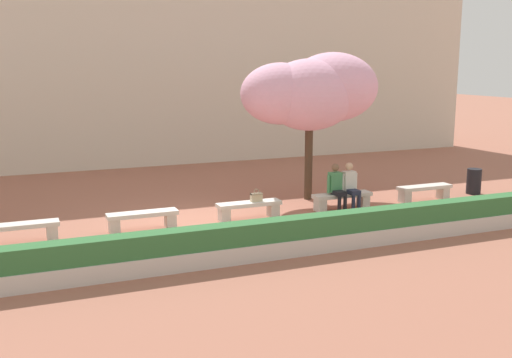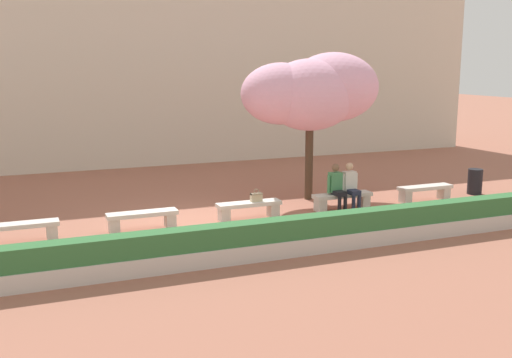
% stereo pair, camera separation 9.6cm
% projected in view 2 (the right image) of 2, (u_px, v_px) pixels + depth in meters
% --- Properties ---
extents(ground_plane, '(100.00, 100.00, 0.00)m').
position_uv_depth(ground_plane, '(198.00, 224.00, 15.05)').
color(ground_plane, '#9E604C').
extents(building_facade, '(31.16, 4.00, 9.10)m').
position_uv_depth(building_facade, '(118.00, 49.00, 24.11)').
color(building_facade, beige).
rests_on(building_facade, ground).
extents(stone_bench_near_west, '(1.71, 0.43, 0.45)m').
position_uv_depth(stone_bench_near_west, '(20.00, 230.00, 13.47)').
color(stone_bench_near_west, beige).
rests_on(stone_bench_near_west, ground).
extents(stone_bench_center, '(1.71, 0.43, 0.45)m').
position_uv_depth(stone_bench_center, '(142.00, 218.00, 14.49)').
color(stone_bench_center, beige).
rests_on(stone_bench_center, ground).
extents(stone_bench_near_east, '(1.71, 0.43, 0.45)m').
position_uv_depth(stone_bench_near_east, '(249.00, 208.00, 15.51)').
color(stone_bench_near_east, beige).
rests_on(stone_bench_near_east, ground).
extents(stone_bench_east_end, '(1.71, 0.43, 0.45)m').
position_uv_depth(stone_bench_east_end, '(342.00, 199.00, 16.53)').
color(stone_bench_east_end, beige).
rests_on(stone_bench_east_end, ground).
extents(stone_bench_far_east, '(1.71, 0.43, 0.45)m').
position_uv_depth(stone_bench_far_east, '(425.00, 191.00, 17.55)').
color(stone_bench_far_east, beige).
rests_on(stone_bench_far_east, ground).
extents(person_seated_left, '(0.51, 0.69, 1.29)m').
position_uv_depth(person_seated_left, '(337.00, 186.00, 16.32)').
color(person_seated_left, black).
rests_on(person_seated_left, ground).
extents(person_seated_right, '(0.51, 0.69, 1.29)m').
position_uv_depth(person_seated_right, '(351.00, 184.00, 16.48)').
color(person_seated_right, black).
rests_on(person_seated_right, ground).
extents(handbag, '(0.30, 0.15, 0.34)m').
position_uv_depth(handbag, '(256.00, 197.00, 15.52)').
color(handbag, tan).
rests_on(handbag, stone_bench_near_east).
extents(cherry_tree_main, '(4.21, 2.60, 4.30)m').
position_uv_depth(cherry_tree_main, '(312.00, 92.00, 17.37)').
color(cherry_tree_main, '#473323').
rests_on(cherry_tree_main, ground).
extents(planter_hedge_foreground, '(20.32, 0.50, 0.80)m').
position_uv_depth(planter_hedge_foreground, '(240.00, 243.00, 12.19)').
color(planter_hedge_foreground, beige).
rests_on(planter_hedge_foreground, ground).
extents(trash_bin, '(0.44, 0.44, 0.78)m').
position_uv_depth(trash_bin, '(475.00, 182.00, 18.45)').
color(trash_bin, black).
rests_on(trash_bin, ground).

